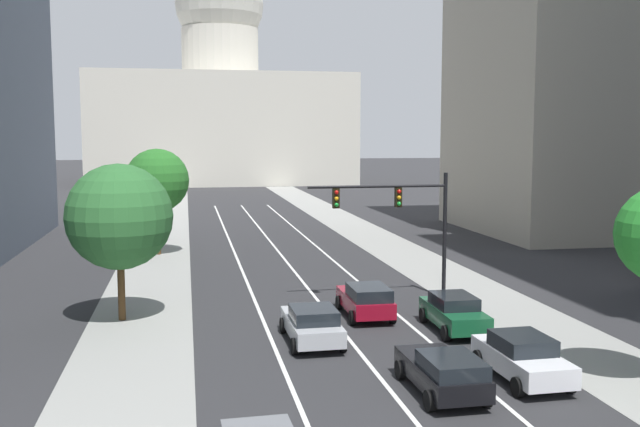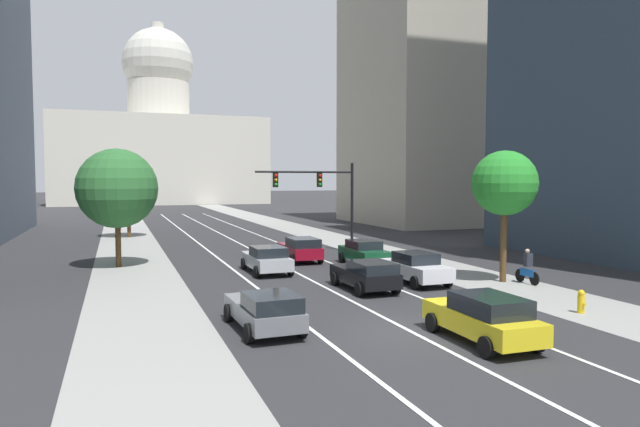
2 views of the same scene
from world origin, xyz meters
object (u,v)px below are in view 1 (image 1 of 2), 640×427
traffic_signal_mast (402,211)px  car_black (443,371)px  car_crimson (366,300)px  capitol_building (221,110)px  street_tree_near_left (157,181)px  car_white (522,357)px  car_silver (312,324)px  street_tree_mid_left (119,217)px  car_green (454,312)px

traffic_signal_mast → car_black: bearing=-101.4°
car_crimson → capitol_building: bearing=1.4°
capitol_building → street_tree_near_left: (-8.20, -78.28, -7.60)m
car_black → traffic_signal_mast: bearing=-12.1°
car_white → street_tree_near_left: (-12.79, 28.29, 4.28)m
car_crimson → traffic_signal_mast: bearing=-38.2°
car_silver → car_crimson: bearing=-41.7°
car_silver → street_tree_near_left: size_ratio=0.62×
capitol_building → street_tree_mid_left: (-9.15, -96.06, -8.09)m
street_tree_near_left → street_tree_mid_left: bearing=-93.1°
car_white → car_green: (0.00, 6.19, 0.00)m
car_black → street_tree_near_left: size_ratio=0.59×
car_crimson → street_tree_near_left: bearing=27.3°
car_black → car_silver: (-3.06, 6.36, 0.01)m
traffic_signal_mast → street_tree_near_left: street_tree_near_left is taller
car_black → street_tree_near_left: street_tree_near_left is taller
car_white → street_tree_near_left: size_ratio=0.59×
capitol_building → car_black: bearing=-89.2°
car_white → car_black: bearing=104.3°
traffic_signal_mast → car_crimson: bearing=-128.8°
car_silver → car_green: (6.11, 0.67, 0.02)m
car_green → car_silver: bearing=97.5°
street_tree_near_left → car_silver: bearing=-73.7°
car_green → street_tree_near_left: (-12.79, 22.10, 4.27)m
car_crimson → street_tree_mid_left: bearing=82.6°
car_crimson → traffic_signal_mast: traffic_signal_mast is taller
car_white → car_black: (-3.05, -0.85, -0.03)m
car_silver → traffic_signal_mast: 9.60m
car_green → capitol_building: bearing=3.9°
car_white → car_green: size_ratio=1.00×
capitol_building → street_tree_mid_left: bearing=-95.4°
traffic_signal_mast → car_white: bearing=-88.1°
car_white → traffic_signal_mast: size_ratio=0.61×
capitol_building → car_white: 107.33m
car_silver → street_tree_mid_left: 9.88m
car_white → street_tree_near_left: street_tree_near_left is taller
car_crimson → car_silver: size_ratio=0.95×
car_black → car_white: bearing=-75.2°
car_green → street_tree_mid_left: size_ratio=0.63×
car_black → car_green: (3.05, 7.04, 0.03)m
car_white → car_green: car_white is taller
capitol_building → traffic_signal_mast: 94.70m
car_white → car_green: 6.19m
car_black → street_tree_mid_left: size_ratio=0.62×
capitol_building → car_crimson: 98.28m
car_crimson → car_black: (0.00, -9.86, -0.05)m
capitol_building → car_crimson: size_ratio=10.15×
capitol_building → street_tree_mid_left: size_ratio=6.29×
car_silver → street_tree_near_left: 24.12m
capitol_building → car_green: capitol_building is taller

